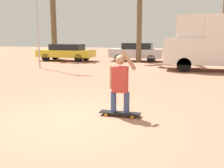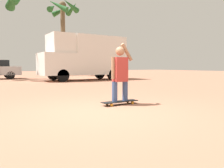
{
  "view_description": "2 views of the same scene",
  "coord_description": "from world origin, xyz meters",
  "px_view_note": "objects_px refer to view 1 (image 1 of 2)",
  "views": [
    {
      "loc": [
        2.24,
        -5.17,
        1.89
      ],
      "look_at": [
        0.63,
        0.75,
        0.74
      ],
      "focal_mm": 40.0,
      "sensor_mm": 36.0,
      "label": 1
    },
    {
      "loc": [
        -2.28,
        -4.08,
        1.0
      ],
      "look_at": [
        1.24,
        1.45,
        0.46
      ],
      "focal_mm": 35.0,
      "sensor_mm": 36.0,
      "label": 2
    }
  ],
  "objects_px": {
    "person_skateboarder": "(120,81)",
    "camper_van": "(222,41)",
    "parked_car_silver": "(136,52)",
    "parked_car_yellow": "(66,52)",
    "skateboard": "(120,113)",
    "flagpole": "(37,2)"
  },
  "relations": [
    {
      "from": "person_skateboarder",
      "to": "camper_van",
      "type": "distance_m",
      "value": 10.33
    },
    {
      "from": "person_skateboarder",
      "to": "parked_car_silver",
      "type": "xyz_separation_m",
      "value": [
        -2.07,
        14.34,
        -0.1
      ]
    },
    {
      "from": "parked_car_yellow",
      "to": "skateboard",
      "type": "bearing_deg",
      "value": -59.8
    },
    {
      "from": "skateboard",
      "to": "camper_van",
      "type": "xyz_separation_m",
      "value": [
        3.6,
        9.64,
        1.61
      ]
    },
    {
      "from": "skateboard",
      "to": "parked_car_yellow",
      "type": "distance_m",
      "value": 15.16
    },
    {
      "from": "person_skateboarder",
      "to": "camper_van",
      "type": "xyz_separation_m",
      "value": [
        3.61,
        9.64,
        0.82
      ]
    },
    {
      "from": "skateboard",
      "to": "parked_car_silver",
      "type": "xyz_separation_m",
      "value": [
        -2.07,
        14.34,
        0.69
      ]
    },
    {
      "from": "camper_van",
      "to": "parked_car_yellow",
      "type": "xyz_separation_m",
      "value": [
        -11.22,
        3.45,
        -0.95
      ]
    },
    {
      "from": "camper_van",
      "to": "flagpole",
      "type": "distance_m",
      "value": 11.0
    },
    {
      "from": "parked_car_yellow",
      "to": "flagpole",
      "type": "relative_size",
      "value": 0.64
    },
    {
      "from": "camper_van",
      "to": "flagpole",
      "type": "bearing_deg",
      "value": -171.98
    },
    {
      "from": "parked_car_silver",
      "to": "flagpole",
      "type": "xyz_separation_m",
      "value": [
        -4.99,
        -6.2,
        3.21
      ]
    },
    {
      "from": "parked_car_silver",
      "to": "parked_car_yellow",
      "type": "bearing_deg",
      "value": -167.26
    },
    {
      "from": "skateboard",
      "to": "person_skateboarder",
      "type": "height_order",
      "value": "person_skateboarder"
    },
    {
      "from": "parked_car_silver",
      "to": "flagpole",
      "type": "relative_size",
      "value": 0.58
    },
    {
      "from": "camper_van",
      "to": "parked_car_silver",
      "type": "xyz_separation_m",
      "value": [
        -5.67,
        4.7,
        -0.92
      ]
    },
    {
      "from": "skateboard",
      "to": "camper_van",
      "type": "distance_m",
      "value": 10.42
    },
    {
      "from": "person_skateboarder",
      "to": "parked_car_yellow",
      "type": "distance_m",
      "value": 15.14
    },
    {
      "from": "camper_van",
      "to": "parked_car_yellow",
      "type": "relative_size",
      "value": 1.32
    },
    {
      "from": "person_skateboarder",
      "to": "parked_car_yellow",
      "type": "relative_size",
      "value": 0.33
    },
    {
      "from": "parked_car_silver",
      "to": "flagpole",
      "type": "distance_m",
      "value": 8.58
    },
    {
      "from": "flagpole",
      "to": "person_skateboarder",
      "type": "bearing_deg",
      "value": -49.09
    }
  ]
}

